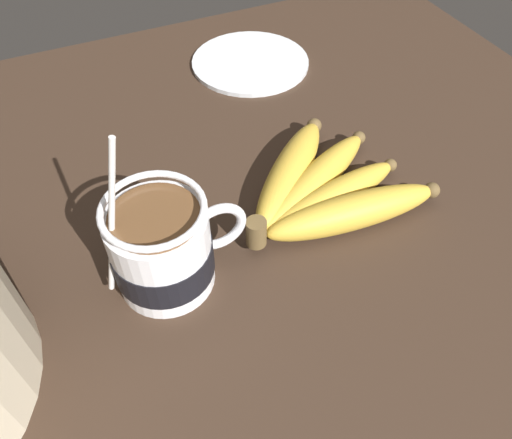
# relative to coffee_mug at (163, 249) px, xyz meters

# --- Properties ---
(table) EXTENTS (1.01, 1.01, 0.04)m
(table) POSITION_rel_coffee_mug_xyz_m (0.07, -0.04, -0.06)
(table) COLOR #332319
(table) RESTS_ON ground
(coffee_mug) EXTENTS (0.13, 0.09, 0.17)m
(coffee_mug) POSITION_rel_coffee_mug_xyz_m (0.00, 0.00, 0.00)
(coffee_mug) COLOR silver
(coffee_mug) RESTS_ON table
(banana_bunch) EXTENTS (0.21, 0.18, 0.04)m
(banana_bunch) POSITION_rel_coffee_mug_xyz_m (0.18, 0.03, -0.03)
(banana_bunch) COLOR brown
(banana_bunch) RESTS_ON table
(small_plate) EXTENTS (0.17, 0.17, 0.01)m
(small_plate) POSITION_rel_coffee_mug_xyz_m (0.22, 0.31, -0.04)
(small_plate) COLOR silver
(small_plate) RESTS_ON table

